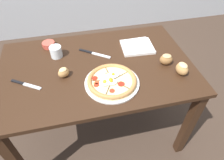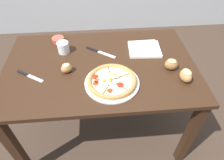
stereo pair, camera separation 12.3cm
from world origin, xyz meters
TOP-DOWN VIEW (x-y plane):
  - ground_plane at (0.00, 0.00)m, footprint 12.00×12.00m
  - dining_table at (0.00, 0.00)m, footprint 1.32×0.84m
  - pizza at (0.07, -0.19)m, footprint 0.34×0.34m
  - ramekin_bowl at (-0.31, 0.31)m, footprint 0.10×0.10m
  - napkin_folded at (0.34, 0.14)m, footprint 0.24×0.21m
  - bread_piece_near at (0.53, -0.20)m, footprint 0.09×0.10m
  - bread_piece_mid at (-0.22, -0.06)m, footprint 0.09×0.08m
  - bread_piece_far at (0.47, -0.09)m, footprint 0.10×0.09m
  - knife_main at (0.01, 0.14)m, footprint 0.22×0.16m
  - knife_spare at (-0.46, -0.08)m, footprint 0.19×0.13m
  - water_glass at (-0.26, 0.17)m, footprint 0.08×0.08m

SIDE VIEW (x-z plane):
  - ground_plane at x=0.00m, z-range 0.00..0.00m
  - dining_table at x=0.00m, z-range 0.27..1.03m
  - knife_main at x=0.01m, z-range 0.76..0.77m
  - knife_spare at x=-0.46m, z-range 0.76..0.77m
  - napkin_folded at x=0.34m, z-range 0.76..0.79m
  - pizza at x=0.07m, z-range 0.75..0.80m
  - ramekin_bowl at x=-0.31m, z-range 0.76..0.80m
  - bread_piece_mid at x=-0.22m, z-range 0.76..0.83m
  - water_glass at x=-0.26m, z-range 0.75..0.83m
  - bread_piece_far at x=0.47m, z-range 0.76..0.84m
  - bread_piece_near at x=0.53m, z-range 0.76..0.84m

